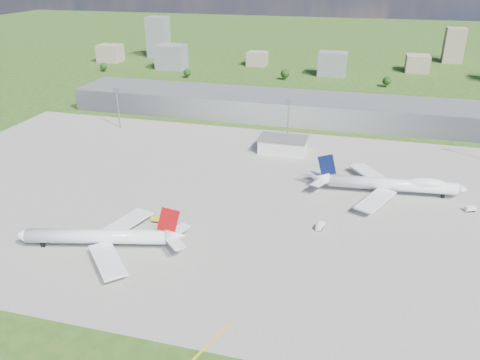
% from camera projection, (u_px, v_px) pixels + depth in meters
% --- Properties ---
extents(ground, '(1400.00, 1400.00, 0.00)m').
position_uv_depth(ground, '(281.00, 124.00, 312.66)').
color(ground, '#294E18').
rests_on(ground, ground).
extents(apron, '(360.00, 190.00, 0.08)m').
position_uv_depth(apron, '(260.00, 198.00, 213.85)').
color(apron, gray).
rests_on(apron, ground).
extents(terminal, '(300.00, 42.00, 15.00)m').
position_uv_depth(terminal, '(285.00, 107.00, 322.66)').
color(terminal, gray).
rests_on(terminal, ground).
extents(ops_building, '(26.00, 16.00, 8.00)m').
position_uv_depth(ops_building, '(283.00, 145.00, 264.80)').
color(ops_building, silver).
rests_on(ops_building, ground).
extents(mast_west, '(3.50, 2.00, 25.90)m').
position_uv_depth(mast_west, '(118.00, 101.00, 297.74)').
color(mast_west, gray).
rests_on(mast_west, ground).
extents(mast_center, '(3.50, 2.00, 25.90)m').
position_uv_depth(mast_center, '(288.00, 114.00, 272.19)').
color(mast_center, gray).
rests_on(mast_center, ground).
extents(airliner_red_twin, '(63.74, 48.86, 17.68)m').
position_uv_depth(airliner_red_twin, '(103.00, 237.00, 174.52)').
color(airliner_red_twin, white).
rests_on(airliner_red_twin, ground).
extents(airliner_blue_quad, '(69.50, 54.30, 18.14)m').
position_uv_depth(airliner_blue_quad, '(392.00, 185.00, 215.23)').
color(airliner_blue_quad, white).
rests_on(airliner_blue_quad, ground).
extents(tug_yellow, '(4.16, 2.69, 1.93)m').
position_uv_depth(tug_yellow, '(156.00, 220.00, 193.87)').
color(tug_yellow, yellow).
rests_on(tug_yellow, ground).
extents(van_white_near, '(3.20, 5.25, 2.50)m').
position_uv_depth(van_white_near, '(320.00, 227.00, 188.22)').
color(van_white_near, white).
rests_on(van_white_near, ground).
extents(van_white_far, '(4.96, 3.77, 2.35)m').
position_uv_depth(van_white_far, '(470.00, 209.00, 201.86)').
color(van_white_far, white).
rests_on(van_white_far, ground).
extents(bldg_far_w, '(24.00, 20.00, 18.00)m').
position_uv_depth(bldg_far_w, '(110.00, 53.00, 509.06)').
color(bldg_far_w, gray).
rests_on(bldg_far_w, ground).
extents(bldg_w, '(28.00, 22.00, 24.00)m').
position_uv_depth(bldg_w, '(171.00, 57.00, 471.68)').
color(bldg_w, slate).
rests_on(bldg_w, ground).
extents(bldg_cw, '(20.00, 18.00, 14.00)m').
position_uv_depth(bldg_cw, '(257.00, 59.00, 490.28)').
color(bldg_cw, gray).
rests_on(bldg_cw, ground).
extents(bldg_c, '(26.00, 20.00, 22.00)m').
position_uv_depth(bldg_c, '(332.00, 64.00, 443.71)').
color(bldg_c, slate).
rests_on(bldg_c, ground).
extents(bldg_ce, '(22.00, 24.00, 16.00)m').
position_uv_depth(bldg_ce, '(417.00, 63.00, 461.47)').
color(bldg_ce, gray).
rests_on(bldg_ce, ground).
extents(bldg_tall_w, '(22.00, 20.00, 44.00)m').
position_uv_depth(bldg_tall_w, '(158.00, 37.00, 529.38)').
color(bldg_tall_w, slate).
rests_on(bldg_tall_w, ground).
extents(bldg_tall_e, '(20.00, 18.00, 36.00)m').
position_uv_depth(bldg_tall_e, '(454.00, 45.00, 500.60)').
color(bldg_tall_e, gray).
rests_on(bldg_tall_e, ground).
extents(tree_far_w, '(7.20, 7.20, 8.80)m').
position_uv_depth(tree_far_w, '(104.00, 66.00, 462.17)').
color(tree_far_w, '#382314').
rests_on(tree_far_w, ground).
extents(tree_w, '(6.75, 6.75, 8.25)m').
position_uv_depth(tree_w, '(187.00, 73.00, 437.02)').
color(tree_w, '#382314').
rests_on(tree_w, ground).
extents(tree_c, '(8.10, 8.10, 9.90)m').
position_uv_depth(tree_c, '(285.00, 74.00, 428.86)').
color(tree_c, '#382314').
rests_on(tree_c, ground).
extents(tree_e, '(7.65, 7.65, 9.35)m').
position_uv_depth(tree_e, '(387.00, 81.00, 403.71)').
color(tree_e, '#382314').
rests_on(tree_e, ground).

